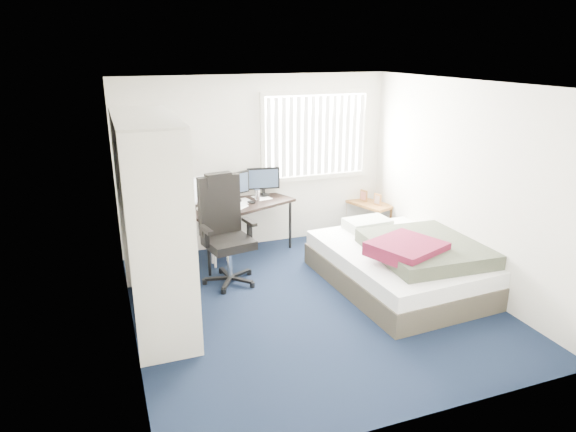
% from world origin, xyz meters
% --- Properties ---
extents(ground, '(4.20, 4.20, 0.00)m').
position_xyz_m(ground, '(0.00, 0.00, 0.00)').
color(ground, black).
rests_on(ground, ground).
extents(room_shell, '(4.20, 4.20, 4.20)m').
position_xyz_m(room_shell, '(0.00, 0.00, 1.51)').
color(room_shell, silver).
rests_on(room_shell, ground).
extents(window_assembly, '(1.72, 0.09, 1.32)m').
position_xyz_m(window_assembly, '(0.90, 2.04, 1.60)').
color(window_assembly, white).
rests_on(window_assembly, ground).
extents(closet, '(0.64, 1.84, 2.22)m').
position_xyz_m(closet, '(-1.67, 0.27, 1.35)').
color(closet, beige).
rests_on(closet, ground).
extents(desk, '(1.71, 1.26, 1.23)m').
position_xyz_m(desk, '(-0.41, 1.75, 0.79)').
color(desk, black).
rests_on(desk, ground).
extents(office_chair, '(0.75, 0.75, 1.38)m').
position_xyz_m(office_chair, '(-0.77, 0.97, 0.53)').
color(office_chair, black).
rests_on(office_chair, ground).
extents(footstool, '(0.29, 0.23, 0.24)m').
position_xyz_m(footstool, '(-0.73, 1.48, 0.18)').
color(footstool, white).
rests_on(footstool, ground).
extents(nightstand, '(0.61, 0.85, 0.70)m').
position_xyz_m(nightstand, '(1.75, 1.85, 0.46)').
color(nightstand, brown).
rests_on(nightstand, ground).
extents(bed, '(1.76, 2.27, 0.71)m').
position_xyz_m(bed, '(1.27, 0.06, 0.30)').
color(bed, '#3F392D').
rests_on(bed, ground).
extents(pine_box, '(0.47, 0.42, 0.29)m').
position_xyz_m(pine_box, '(-1.65, 0.05, 0.14)').
color(pine_box, '#A67453').
rests_on(pine_box, ground).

